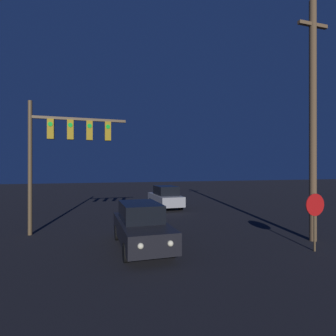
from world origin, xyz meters
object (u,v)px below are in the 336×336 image
(stop_sign, at_px, (315,211))
(utility_pole, at_px, (313,117))
(car_near, at_px, (141,225))
(car_far, at_px, (165,197))
(traffic_signal_mast, at_px, (63,142))

(stop_sign, bearing_deg, utility_pole, 46.77)
(car_near, relative_size, car_far, 1.00)
(traffic_signal_mast, height_order, stop_sign, traffic_signal_mast)
(car_far, xyz_separation_m, utility_pole, (3.34, -10.13, 4.19))
(car_far, xyz_separation_m, traffic_signal_mast, (-6.53, -5.84, 3.32))
(traffic_signal_mast, bearing_deg, car_near, -46.57)
(car_far, xyz_separation_m, stop_sign, (2.31, -11.23, 0.61))
(car_far, relative_size, stop_sign, 2.17)
(traffic_signal_mast, bearing_deg, stop_sign, -31.43)
(car_far, relative_size, traffic_signal_mast, 0.75)
(car_near, relative_size, stop_sign, 2.17)
(traffic_signal_mast, distance_m, stop_sign, 10.70)
(car_far, height_order, traffic_signal_mast, traffic_signal_mast)
(car_far, distance_m, stop_sign, 11.49)
(car_near, height_order, stop_sign, stop_sign)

